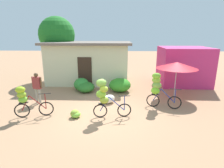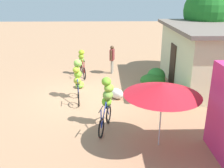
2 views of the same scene
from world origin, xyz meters
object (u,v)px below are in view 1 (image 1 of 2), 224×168
object	(u,v)px
bicycle_center_loaded	(158,87)
person_vendor	(37,85)
building_low	(88,62)
shop_pink	(183,66)
banana_pile_on_ground	(75,114)
bicycle_near_pile	(104,95)
tree_behind_building	(57,35)
market_umbrella	(177,65)
produce_sack	(109,99)
bicycle_leftmost	(26,99)

from	to	relation	value
bicycle_center_loaded	person_vendor	distance (m)	5.99
building_low	shop_pink	world-z (taller)	building_low
bicycle_center_loaded	banana_pile_on_ground	world-z (taller)	bicycle_center_loaded
building_low	bicycle_near_pile	world-z (taller)	building_low
bicycle_near_pile	bicycle_center_loaded	xyz separation A→B (m)	(2.44, 1.22, 0.00)
tree_behind_building	market_umbrella	size ratio (longest dim) A/B	2.14
produce_sack	person_vendor	xyz separation A→B (m)	(-3.63, -0.10, 0.74)
bicycle_leftmost	banana_pile_on_ground	bearing A→B (deg)	1.32
building_low	produce_sack	bearing A→B (deg)	-67.65
building_low	bicycle_near_pile	xyz separation A→B (m)	(1.64, -5.84, -0.46)
tree_behind_building	bicycle_near_pile	size ratio (longest dim) A/B	2.79
market_umbrella	bicycle_near_pile	size ratio (longest dim) A/B	1.31
building_low	tree_behind_building	size ratio (longest dim) A/B	1.28
bicycle_leftmost	bicycle_near_pile	xyz separation A→B (m)	(3.31, 0.11, 0.20)
bicycle_leftmost	produce_sack	bearing A→B (deg)	27.50
banana_pile_on_ground	market_umbrella	bearing A→B (deg)	29.63
market_umbrella	bicycle_center_loaded	world-z (taller)	market_umbrella
building_low	produce_sack	world-z (taller)	building_low
bicycle_near_pile	bicycle_leftmost	bearing A→B (deg)	-178.16
bicycle_near_pile	market_umbrella	bearing A→B (deg)	36.71
building_low	produce_sack	xyz separation A→B (m)	(1.72, -4.19, -1.24)
produce_sack	shop_pink	bearing A→B (deg)	38.62
building_low	market_umbrella	world-z (taller)	building_low
shop_pink	person_vendor	size ratio (longest dim) A/B	2.03
tree_behind_building	bicycle_center_loaded	xyz separation A→B (m)	(6.56, -5.63, -2.32)
shop_pink	bicycle_near_pile	bearing A→B (deg)	-131.89
bicycle_near_pile	banana_pile_on_ground	world-z (taller)	bicycle_near_pile
shop_pink	tree_behind_building	world-z (taller)	tree_behind_building
bicycle_leftmost	bicycle_near_pile	size ratio (longest dim) A/B	0.93
market_umbrella	person_vendor	world-z (taller)	market_umbrella
shop_pink	bicycle_center_loaded	distance (m)	5.12
banana_pile_on_ground	person_vendor	xyz separation A→B (m)	(-2.29, 1.61, 0.81)
shop_pink	person_vendor	xyz separation A→B (m)	(-8.59, -4.07, -0.32)
shop_pink	bicycle_center_loaded	bearing A→B (deg)	-120.65
market_umbrella	bicycle_near_pile	bearing A→B (deg)	-143.29
building_low	market_umbrella	bearing A→B (deg)	-29.87
bicycle_near_pile	person_vendor	world-z (taller)	bicycle_near_pile
shop_pink	bicycle_leftmost	xyz separation A→B (m)	(-8.35, -5.73, -0.47)
tree_behind_building	bicycle_leftmost	world-z (taller)	tree_behind_building
tree_behind_building	bicycle_center_loaded	distance (m)	8.95
bicycle_leftmost	banana_pile_on_ground	distance (m)	2.15
market_umbrella	banana_pile_on_ground	distance (m)	5.95
tree_behind_building	person_vendor	distance (m)	5.83
tree_behind_building	bicycle_leftmost	bearing A→B (deg)	-83.33
building_low	bicycle_center_loaded	distance (m)	6.18
shop_pink	banana_pile_on_ground	distance (m)	8.56
tree_behind_building	bicycle_near_pile	world-z (taller)	tree_behind_building
building_low	bicycle_leftmost	distance (m)	6.21
banana_pile_on_ground	bicycle_center_loaded	bearing A→B (deg)	19.12
market_umbrella	bicycle_center_loaded	bearing A→B (deg)	-129.53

